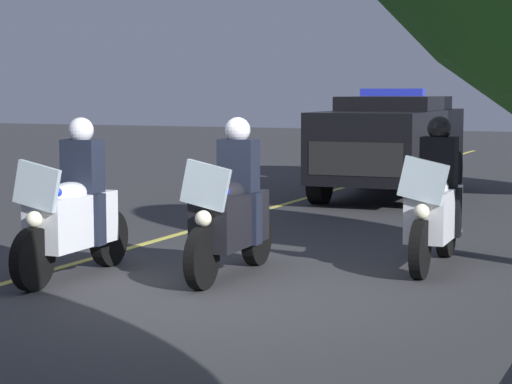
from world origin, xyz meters
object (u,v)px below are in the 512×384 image
(police_motorcycle_trailing, at_px, (435,206))
(police_suv, at_px, (391,141))
(police_motorcycle_lead_right, at_px, (231,212))
(police_motorcycle_lead_left, at_px, (73,213))

(police_motorcycle_trailing, distance_m, police_suv, 7.33)
(police_motorcycle_trailing, height_order, police_suv, police_suv)
(police_motorcycle_lead_right, distance_m, police_suv, 8.35)
(police_motorcycle_trailing, bearing_deg, police_motorcycle_lead_left, -57.32)
(police_motorcycle_trailing, bearing_deg, police_suv, -160.06)
(police_motorcycle_trailing, xyz_separation_m, police_suv, (-6.89, -2.50, 0.37))
(police_motorcycle_trailing, bearing_deg, police_motorcycle_lead_right, -52.58)
(police_motorcycle_lead_left, distance_m, police_suv, 9.12)
(police_motorcycle_lead_left, height_order, police_motorcycle_trailing, same)
(police_motorcycle_lead_left, bearing_deg, police_suv, 174.32)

